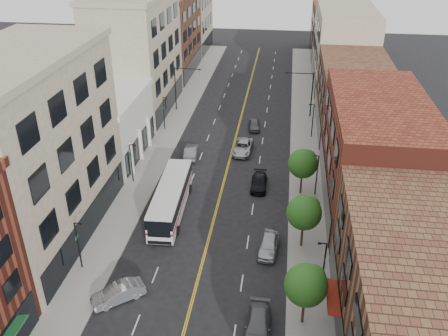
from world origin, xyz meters
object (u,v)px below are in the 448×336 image
at_px(city_bus, 171,197).
at_px(car_lane_behind, 191,151).
at_px(car_lane_a, 259,183).
at_px(car_angle_b, 118,293).
at_px(car_lane_b, 243,147).
at_px(car_parked_mid, 258,326).
at_px(car_parked_far, 269,245).
at_px(car_lane_c, 254,125).

height_order(city_bus, car_lane_behind, city_bus).
bearing_deg(car_lane_a, car_angle_b, -117.76).
xyz_separation_m(car_lane_behind, car_lane_b, (6.77, 2.24, -0.02)).
relative_size(car_angle_b, car_parked_mid, 0.92).
relative_size(city_bus, car_lane_b, 2.35).
relative_size(car_lane_behind, car_lane_a, 1.01).
distance_m(city_bus, car_angle_b, 13.99).
bearing_deg(car_parked_far, car_angle_b, -142.02).
xyz_separation_m(car_angle_b, car_lane_behind, (1.00, 27.23, 0.01)).
bearing_deg(car_lane_behind, car_lane_a, 139.80).
bearing_deg(city_bus, car_parked_far, -29.18).
xyz_separation_m(car_lane_a, car_lane_c, (-1.92, 17.16, 0.02)).
bearing_deg(car_parked_far, car_parked_mid, -87.68).
distance_m(city_bus, car_parked_mid, 19.14).
height_order(car_angle_b, car_lane_c, car_angle_b).
bearing_deg(car_lane_a, city_bus, -145.20).
height_order(city_bus, car_angle_b, city_bus).
relative_size(car_parked_far, car_lane_a, 0.98).
height_order(car_angle_b, car_lane_b, car_angle_b).
xyz_separation_m(car_parked_mid, car_lane_c, (-3.36, 39.45, -0.03)).
relative_size(car_angle_b, car_lane_a, 0.99).
distance_m(car_parked_mid, car_parked_far, 10.30).
bearing_deg(city_bus, car_parked_mid, -58.44).
xyz_separation_m(city_bus, car_lane_c, (7.32, 23.61, -1.19)).
bearing_deg(city_bus, car_lane_behind, 89.32).
relative_size(car_lane_b, car_lane_c, 1.33).
relative_size(car_lane_behind, car_lane_c, 1.15).
height_order(car_angle_b, car_lane_behind, car_lane_behind).
bearing_deg(car_lane_b, car_lane_a, -69.92).
bearing_deg(car_lane_behind, car_lane_b, -166.24).
height_order(car_parked_mid, car_lane_a, car_parked_mid).
distance_m(car_angle_b, car_lane_a, 22.94).
relative_size(car_parked_far, car_lane_b, 0.83).
xyz_separation_m(city_bus, car_lane_behind, (-0.40, 13.36, -1.12)).
xyz_separation_m(car_parked_mid, car_lane_b, (-4.30, 31.45, 0.03)).
distance_m(car_lane_behind, car_lane_a, 11.87).
height_order(city_bus, car_parked_mid, city_bus).
bearing_deg(car_lane_b, city_bus, -109.53).
bearing_deg(car_parked_mid, car_angle_b, 171.24).
bearing_deg(car_parked_far, car_lane_behind, 125.19).
height_order(car_lane_behind, car_lane_c, car_lane_behind).
bearing_deg(car_angle_b, city_bus, 136.01).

